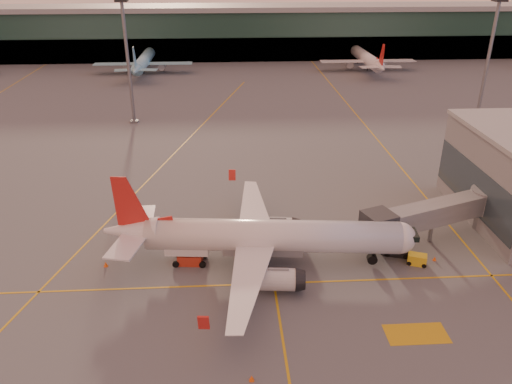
{
  "coord_description": "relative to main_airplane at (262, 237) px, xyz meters",
  "views": [
    {
      "loc": [
        0.23,
        -40.64,
        33.12
      ],
      "look_at": [
        3.8,
        18.37,
        5.0
      ],
      "focal_mm": 35.0,
      "sensor_mm": 36.0,
      "label": 1
    }
  ],
  "objects": [
    {
      "name": "cone_wing_left",
      "position": [
        -0.47,
        18.53,
        -3.3
      ],
      "size": [
        0.41,
        0.41,
        0.53
      ],
      "color": "#F4570C",
      "rests_on": "ground"
    },
    {
      "name": "catering_truck",
      "position": [
        -8.62,
        0.63,
        -1.33
      ],
      "size": [
        5.25,
        2.73,
        3.93
      ],
      "rotation": [
        0.0,
        0.0,
        -0.09
      ],
      "color": "#AE2B18",
      "rests_on": "ground"
    },
    {
      "name": "mast_west_near",
      "position": [
        -23.89,
        56.78,
        11.3
      ],
      "size": [
        2.4,
        2.4,
        25.6
      ],
      "color": "slate",
      "rests_on": "ground"
    },
    {
      "name": "taxi_markings",
      "position": [
        -11.21,
        35.27,
        -3.55
      ],
      "size": [
        100.12,
        173.0,
        0.01
      ],
      "color": "#C79612",
      "rests_on": "ground"
    },
    {
      "name": "jet_bridge",
      "position": [
        23.0,
        4.21,
        0.2
      ],
      "size": [
        20.42,
        9.96,
        5.56
      ],
      "color": "slate",
      "rests_on": "ground"
    },
    {
      "name": "main_airplane",
      "position": [
        0.0,
        0.0,
        0.0
      ],
      "size": [
        36.31,
        32.78,
        10.95
      ],
      "rotation": [
        0.0,
        0.0,
        -0.09
      ],
      "color": "silver",
      "rests_on": "ground"
    },
    {
      "name": "pushback_tug",
      "position": [
        16.62,
        0.8,
        -2.92
      ],
      "size": [
        3.41,
        2.47,
        1.58
      ],
      "rotation": [
        0.0,
        0.0,
        -0.31
      ],
      "color": "black",
      "rests_on": "ground"
    },
    {
      "name": "terminal",
      "position": [
        -3.89,
        132.57,
        5.2
      ],
      "size": [
        400.0,
        20.0,
        17.6
      ],
      "color": "#19382D",
      "rests_on": "ground"
    },
    {
      "name": "cone_nose",
      "position": [
        20.79,
        -0.73,
        -3.3
      ],
      "size": [
        0.42,
        0.42,
        0.53
      ],
      "color": "#F4570C",
      "rests_on": "ground"
    },
    {
      "name": "ground",
      "position": [
        -3.89,
        -9.22,
        -3.56
      ],
      "size": [
        600.0,
        600.0,
        0.0
      ],
      "primitive_type": "plane",
      "color": "#4C4F54",
      "rests_on": "ground"
    },
    {
      "name": "cone_tail",
      "position": [
        -18.33,
        0.35,
        -3.26
      ],
      "size": [
        0.49,
        0.49,
        0.63
      ],
      "color": "#F4570C",
      "rests_on": "ground"
    },
    {
      "name": "mast_east_near",
      "position": [
        51.11,
        52.78,
        11.3
      ],
      "size": [
        2.4,
        2.4,
        25.6
      ],
      "color": "slate",
      "rests_on": "ground"
    },
    {
      "name": "gpu_cart",
      "position": [
        18.35,
        -1.38,
        -2.93
      ],
      "size": [
        2.51,
        2.01,
        1.28
      ],
      "rotation": [
        0.0,
        0.0,
        -0.37
      ],
      "color": "gold",
      "rests_on": "ground"
    },
    {
      "name": "cone_wing_right",
      "position": [
        -2.11,
        -18.11,
        -3.28
      ],
      "size": [
        0.46,
        0.46,
        0.59
      ],
      "color": "#F4570C",
      "rests_on": "ground"
    },
    {
      "name": "distant_aircraft_row",
      "position": [
        -24.89,
        108.78,
        -3.56
      ],
      "size": [
        290.0,
        34.0,
        13.0
      ],
      "color": "#80C1D6",
      "rests_on": "ground"
    }
  ]
}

